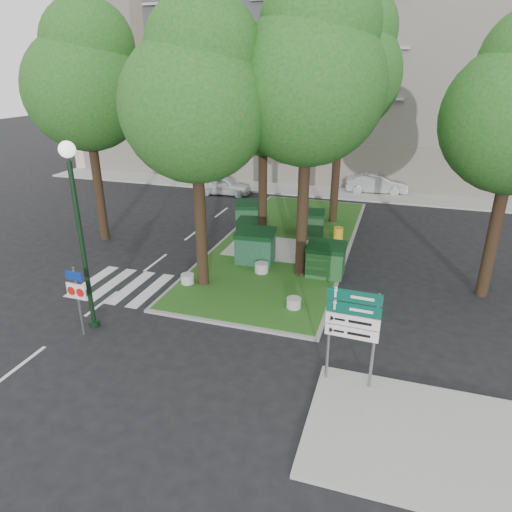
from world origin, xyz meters
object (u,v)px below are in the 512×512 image
at_px(directional_sign, 352,323).
at_px(bollard_right, 294,303).
at_px(tree_street_left, 86,78).
at_px(car_white, 224,185).
at_px(tree_median_near_right, 311,71).
at_px(street_lamp, 78,217).
at_px(dumpster_c, 311,223).
at_px(litter_bin, 338,235).
at_px(tree_median_far, 345,62).
at_px(tree_median_near_left, 197,92).
at_px(car_silver, 376,183).
at_px(dumpster_b, 255,246).
at_px(dumpster_d, 326,260).
at_px(traffic_sign_pole, 77,292).
at_px(bollard_mid, 262,268).
at_px(tree_median_mid, 265,93).
at_px(dumpster_a, 251,215).
at_px(bollard_left, 188,279).

bearing_deg(directional_sign, bollard_right, 125.43).
bearing_deg(tree_street_left, car_white, 75.88).
bearing_deg(tree_street_left, tree_median_near_right, -8.13).
bearing_deg(street_lamp, car_white, 96.99).
distance_m(tree_street_left, street_lamp, 9.62).
height_order(dumpster_c, litter_bin, dumpster_c).
distance_m(tree_median_near_right, tree_median_far, 7.51).
height_order(tree_median_near_left, litter_bin, tree_median_near_left).
xyz_separation_m(tree_median_near_left, car_silver, (5.45, 16.94, -6.63)).
relative_size(dumpster_b, dumpster_d, 1.12).
relative_size(tree_median_near_right, traffic_sign_pole, 4.77).
relative_size(bollard_mid, traffic_sign_pole, 0.24).
distance_m(dumpster_b, car_white, 12.27).
bearing_deg(dumpster_b, tree_median_mid, 96.95).
bearing_deg(dumpster_c, tree_street_left, -167.41).
height_order(tree_median_far, street_lamp, tree_median_far).
bearing_deg(tree_median_near_left, car_silver, 72.16).
bearing_deg(bollard_right, car_silver, 84.76).
xyz_separation_m(dumpster_b, dumpster_c, (1.60, 4.34, -0.13)).
distance_m(bollard_right, street_lamp, 7.77).
xyz_separation_m(dumpster_d, car_silver, (1.04, 14.78, -0.12)).
relative_size(tree_street_left, car_silver, 2.64).
height_order(traffic_sign_pole, car_white, traffic_sign_pole).
relative_size(tree_street_left, directional_sign, 3.93).
bearing_deg(traffic_sign_pole, bollard_right, 34.09).
height_order(litter_bin, car_white, car_white).
bearing_deg(tree_median_near_left, bollard_mid, 42.20).
relative_size(tree_street_left, bollard_right, 21.21).
distance_m(litter_bin, traffic_sign_pole, 12.62).
xyz_separation_m(dumpster_a, bollard_left, (-0.33, -7.10, -0.54)).
height_order(tree_median_near_left, dumpster_a, tree_median_near_left).
height_order(tree_median_near_right, dumpster_b, tree_median_near_right).
bearing_deg(street_lamp, tree_median_mid, 74.82).
height_order(tree_median_near_right, tree_median_mid, tree_median_near_right).
bearing_deg(dumpster_b, directional_sign, -59.23).
distance_m(tree_median_far, car_white, 11.91).
distance_m(tree_street_left, litter_bin, 13.67).
xyz_separation_m(tree_median_near_left, car_white, (-4.50, 13.45, -6.67)).
bearing_deg(tree_median_near_right, tree_median_far, 88.47).
distance_m(dumpster_a, litter_bin, 4.82).
xyz_separation_m(tree_median_near_right, directional_sign, (2.67, -6.56, -6.01)).
relative_size(dumpster_b, car_silver, 0.42).
height_order(tree_street_left, bollard_left, tree_street_left).
bearing_deg(bollard_left, directional_sign, -32.16).
distance_m(tree_median_near_left, car_silver, 18.99).
distance_m(tree_median_far, street_lamp, 15.47).
distance_m(tree_median_far, dumpster_c, 8.05).
bearing_deg(dumpster_d, litter_bin, 90.39).
relative_size(tree_street_left, litter_bin, 13.66).
bearing_deg(dumpster_b, traffic_sign_pole, -120.58).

